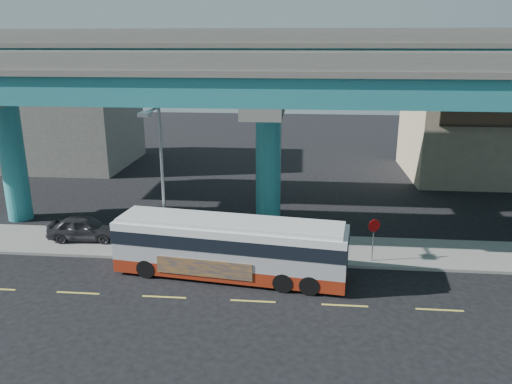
# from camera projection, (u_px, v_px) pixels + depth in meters

# --- Properties ---
(ground) EXTENTS (120.00, 120.00, 0.00)m
(ground) POSITION_uv_depth(u_px,v_px,m) (254.00, 298.00, 22.23)
(ground) COLOR black
(ground) RESTS_ON ground
(sidewalk) EXTENTS (70.00, 4.00, 0.15)m
(sidewalk) POSITION_uv_depth(u_px,v_px,m) (263.00, 248.00, 27.45)
(sidewalk) COLOR gray
(sidewalk) RESTS_ON ground
(lane_markings) EXTENTS (58.00, 0.12, 0.01)m
(lane_markings) POSITION_uv_depth(u_px,v_px,m) (253.00, 301.00, 21.94)
(lane_markings) COLOR #D8C64C
(lane_markings) RESTS_ON ground
(viaduct) EXTENTS (52.00, 12.40, 11.70)m
(viaduct) POSITION_uv_depth(u_px,v_px,m) (269.00, 75.00, 28.28)
(viaduct) COLOR teal
(viaduct) RESTS_ON ground
(building_beige) EXTENTS (14.00, 10.23, 7.00)m
(building_beige) POSITION_uv_depth(u_px,v_px,m) (495.00, 135.00, 41.51)
(building_beige) COLOR tan
(building_beige) RESTS_ON ground
(building_concrete) EXTENTS (12.00, 10.00, 9.00)m
(building_concrete) POSITION_uv_depth(u_px,v_px,m) (62.00, 116.00, 45.61)
(building_concrete) COLOR gray
(building_concrete) RESTS_ON ground
(transit_bus) EXTENTS (11.43, 3.83, 2.88)m
(transit_bus) POSITION_uv_depth(u_px,v_px,m) (230.00, 246.00, 23.89)
(transit_bus) COLOR maroon
(transit_bus) RESTS_ON ground
(parked_car) EXTENTS (2.19, 4.26, 1.38)m
(parked_car) POSITION_uv_depth(u_px,v_px,m) (84.00, 228.00, 28.26)
(parked_car) COLOR #2E2E33
(parked_car) RESTS_ON sidewalk
(street_lamp) EXTENTS (0.50, 2.59, 7.98)m
(street_lamp) POSITION_uv_depth(u_px,v_px,m) (158.00, 162.00, 24.42)
(street_lamp) COLOR gray
(street_lamp) RESTS_ON sidewalk
(stop_sign) EXTENTS (0.64, 0.27, 2.26)m
(stop_sign) POSITION_uv_depth(u_px,v_px,m) (374.00, 232.00, 25.20)
(stop_sign) COLOR gray
(stop_sign) RESTS_ON sidewalk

